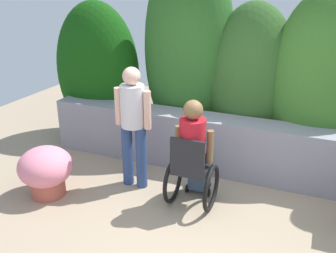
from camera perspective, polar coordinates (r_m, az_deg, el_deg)
name	(u,v)px	position (r m, az deg, el deg)	size (l,w,h in m)	color
ground_plane	(197,243)	(4.01, 4.51, -17.51)	(10.59, 10.59, 0.00)	gray
stone_retaining_wall	(235,147)	(5.14, 10.28, -3.21)	(5.55, 0.44, 0.79)	gray
hedge_backdrop	(232,71)	(5.45, 9.89, 8.46)	(6.14, 1.15, 3.10)	#13480F
person_in_wheelchair	(193,157)	(4.29, 3.95, -4.74)	(0.53, 0.66, 1.33)	black
person_standing_companion	(133,120)	(4.59, -5.43, 0.95)	(0.49, 0.30, 1.58)	navy
flower_pot_purple_near	(46,170)	(4.83, -18.40, -6.42)	(0.67, 0.67, 0.64)	#B45446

